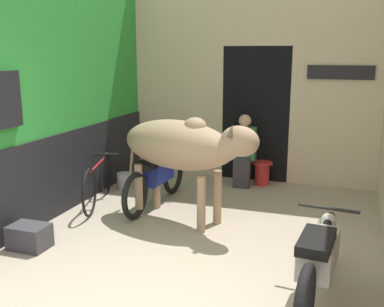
{
  "coord_description": "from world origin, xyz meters",
  "views": [
    {
      "loc": [
        1.54,
        -3.06,
        2.22
      ],
      "look_at": [
        -0.2,
        2.06,
        0.99
      ],
      "focal_mm": 42.0,
      "sensor_mm": 36.0,
      "label": 1
    }
  ],
  "objects": [
    {
      "name": "bicycle",
      "position": [
        -1.83,
        2.54,
        0.35
      ],
      "size": [
        0.59,
        1.63,
        0.68
      ],
      "color": "black",
      "rests_on": "ground_plane"
    },
    {
      "name": "motorcycle_far",
      "position": [
        -1.01,
        2.77,
        0.43
      ],
      "size": [
        0.58,
        1.87,
        0.76
      ],
      "color": "black",
      "rests_on": "ground_plane"
    },
    {
      "name": "bucket",
      "position": [
        -1.82,
        3.35,
        0.13
      ],
      "size": [
        0.26,
        0.26,
        0.26
      ],
      "color": "#A8A8B2",
      "rests_on": "ground_plane"
    },
    {
      "name": "cow",
      "position": [
        -0.41,
        2.3,
        1.02
      ],
      "size": [
        2.09,
        1.14,
        1.42
      ],
      "color": "tan",
      "rests_on": "ground_plane"
    },
    {
      "name": "shopkeeper_seated",
      "position": [
        -0.0,
        4.15,
        0.63
      ],
      "size": [
        0.38,
        0.33,
        1.21
      ],
      "color": "#3D3842",
      "rests_on": "ground_plane"
    },
    {
      "name": "plastic_stool",
      "position": [
        0.29,
        4.31,
        0.21
      ],
      "size": [
        0.35,
        0.35,
        0.4
      ],
      "color": "red",
      "rests_on": "ground_plane"
    },
    {
      "name": "motorcycle_near",
      "position": [
        1.42,
        0.74,
        0.43
      ],
      "size": [
        0.58,
        1.89,
        0.77
      ],
      "color": "black",
      "rests_on": "ground_plane"
    },
    {
      "name": "wall_back_with_doorway",
      "position": [
        0.04,
        4.83,
        1.68
      ],
      "size": [
        4.26,
        0.93,
        4.03
      ],
      "color": "beige",
      "rests_on": "ground_plane"
    },
    {
      "name": "crate",
      "position": [
        -1.79,
        0.9,
        0.14
      ],
      "size": [
        0.44,
        0.32,
        0.28
      ],
      "color": "#38383D",
      "rests_on": "ground_plane"
    },
    {
      "name": "wall_left_shopfront",
      "position": [
        -2.21,
        2.27,
        1.95
      ],
      "size": [
        0.25,
        4.57,
        4.03
      ],
      "color": "green",
      "rests_on": "ground_plane"
    }
  ]
}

